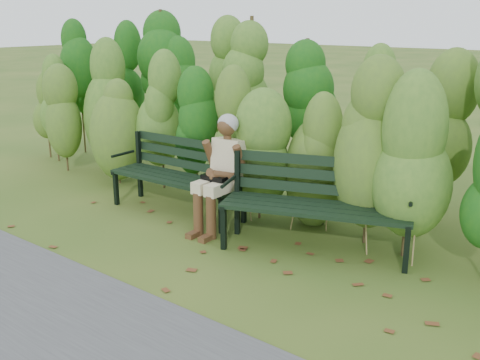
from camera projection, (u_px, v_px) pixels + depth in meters
The scene contains 7 objects.
ground at pixel (218, 259), 5.63m from camera, with size 80.00×80.00×0.00m, color #35571A.
footpath at pixel (17, 360), 3.97m from camera, with size 60.00×2.50×0.01m, color #474749.
hedge_band at pixel (318, 111), 6.68m from camera, with size 11.04×1.67×2.42m.
leaf_litter at pixel (205, 263), 5.55m from camera, with size 5.51×2.21×0.01m.
bench_left at pixel (181, 170), 6.88m from camera, with size 1.82×0.66×0.90m.
bench_right at pixel (318, 197), 5.75m from camera, with size 2.01×1.24×0.96m.
seated_woman at pixel (221, 166), 6.25m from camera, with size 0.52×0.76×1.31m.
Camera 1 is at (3.38, -3.93, 2.34)m, focal length 42.00 mm.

